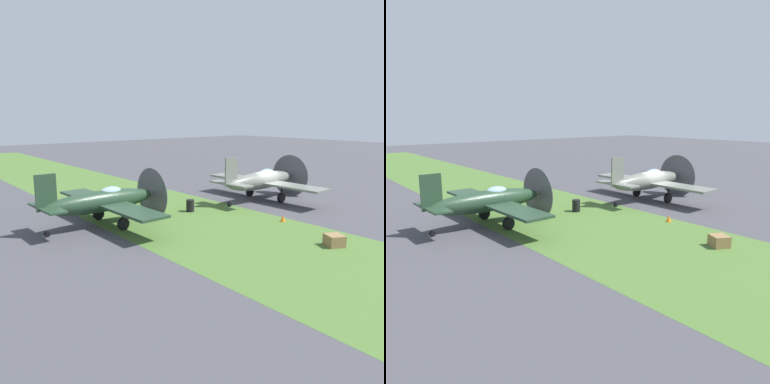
{
  "view_description": "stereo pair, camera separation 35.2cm",
  "coord_description": "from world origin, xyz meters",
  "views": [
    {
      "loc": [
        20.29,
        -25.42,
        7.01
      ],
      "look_at": [
        -1.54,
        -7.51,
        1.47
      ],
      "focal_mm": 36.45,
      "sensor_mm": 36.0,
      "label": 1
    },
    {
      "loc": [
        20.51,
        -25.15,
        7.01
      ],
      "look_at": [
        -1.54,
        -7.51,
        1.47
      ],
      "focal_mm": 36.45,
      "sensor_mm": 36.0,
      "label": 2
    }
  ],
  "objects": [
    {
      "name": "ground_plane",
      "position": [
        0.0,
        0.0,
        0.0
      ],
      "size": [
        160.0,
        160.0,
        0.0
      ],
      "primitive_type": "plane",
      "color": "#424247"
    },
    {
      "name": "grass_verge",
      "position": [
        0.0,
        -9.22,
        0.0
      ],
      "size": [
        120.0,
        11.0,
        0.01
      ],
      "primitive_type": "cube",
      "color": "#476B2D",
      "rests_on": "ground"
    },
    {
      "name": "airplane_lead",
      "position": [
        -0.91,
        -0.37,
        1.69
      ],
      "size": [
        11.28,
        8.97,
        4.04
      ],
      "rotation": [
        0.0,
        0.0,
        0.02
      ],
      "color": "slate",
      "rests_on": "ground"
    },
    {
      "name": "airplane_wingman",
      "position": [
        -2.19,
        -14.29,
        1.63
      ],
      "size": [
        10.88,
        8.65,
        3.9
      ],
      "rotation": [
        0.0,
        0.0,
        0.02
      ],
      "color": "#233D28",
      "rests_on": "ground"
    },
    {
      "name": "ground_crew_chief",
      "position": [
        -5.29,
        -8.36,
        0.91
      ],
      "size": [
        0.38,
        0.59,
        1.73
      ],
      "rotation": [
        0.0,
        0.0,
        4.31
      ],
      "color": "#9E998E",
      "rests_on": "ground"
    },
    {
      "name": "fuel_drum",
      "position": [
        -1.6,
        -7.64,
        0.45
      ],
      "size": [
        0.6,
        0.6,
        0.9
      ],
      "primitive_type": "cylinder",
      "color": "black",
      "rests_on": "ground"
    },
    {
      "name": "supply_crate",
      "position": [
        9.49,
        -6.5,
        0.32
      ],
      "size": [
        1.21,
        1.21,
        0.64
      ],
      "primitive_type": "cube",
      "rotation": [
        0.0,
        0.0,
        1.11
      ],
      "color": "olive",
      "rests_on": "ground"
    },
    {
      "name": "runway_marker_cone",
      "position": [
        4.55,
        -4.57,
        0.22
      ],
      "size": [
        0.36,
        0.36,
        0.44
      ],
      "primitive_type": "cone",
      "color": "orange",
      "rests_on": "ground"
    }
  ]
}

